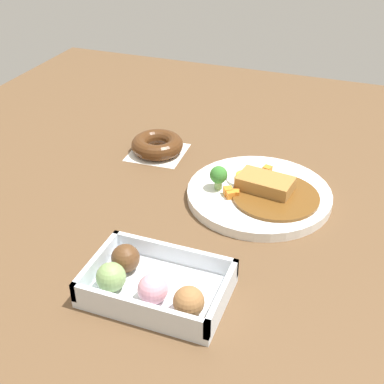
{
  "coord_description": "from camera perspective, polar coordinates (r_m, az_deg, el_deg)",
  "views": [
    {
      "loc": [
        0.19,
        -0.69,
        0.53
      ],
      "look_at": [
        -0.09,
        0.05,
        0.03
      ],
      "focal_mm": 48.85,
      "sensor_mm": 36.0,
      "label": 1
    }
  ],
  "objects": [
    {
      "name": "donut_box",
      "position": [
        0.76,
        -4.39,
        -10.06
      ],
      "size": [
        0.2,
        0.13,
        0.06
      ],
      "color": "silver",
      "rests_on": "ground_plane"
    },
    {
      "name": "curry_plate",
      "position": [
        0.97,
        7.39,
        -0.11
      ],
      "size": [
        0.27,
        0.27,
        0.06
      ],
      "color": "white",
      "rests_on": "ground_plane"
    },
    {
      "name": "chocolate_ring_donut",
      "position": [
        1.12,
        -3.81,
        5.12
      ],
      "size": [
        0.12,
        0.12,
        0.04
      ],
      "color": "white",
      "rests_on": "ground_plane"
    },
    {
      "name": "ground_plane",
      "position": [
        0.89,
        4.14,
        -4.22
      ],
      "size": [
        1.6,
        1.6,
        0.0
      ],
      "primitive_type": "plane",
      "color": "brown"
    }
  ]
}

